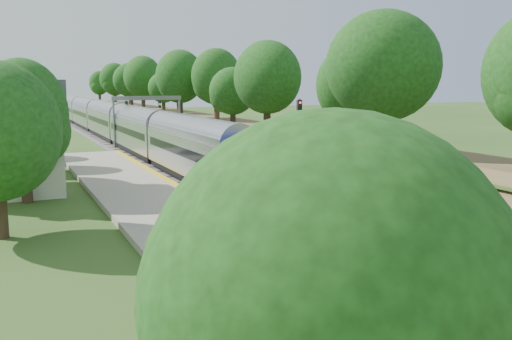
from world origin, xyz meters
name	(u,v)px	position (x,y,z in m)	size (l,w,h in m)	color
ground	(480,324)	(0.00, 0.00, 0.00)	(320.00, 320.00, 0.00)	#2D4C19
trackbed	(135,143)	(2.00, 60.00, 0.07)	(9.50, 170.00, 0.28)	#4C4944
platform	(182,225)	(-5.20, 16.00, 0.19)	(6.40, 68.00, 0.38)	gray
yellow_stripe	(231,216)	(-2.35, 16.00, 0.39)	(0.55, 68.00, 0.01)	gold
embankment	(197,126)	(10.35, 60.00, 1.95)	(10.64, 170.00, 11.70)	brown
signal_gantry	(147,107)	(2.47, 54.99, 4.82)	(8.40, 0.38, 6.20)	slate
trees_behind_platform	(54,142)	(-11.17, 20.67, 4.53)	(7.82, 53.32, 7.21)	#332316
train	(121,128)	(0.00, 58.45, 2.15)	(2.83, 113.69, 4.16)	black
lamppost_mid	(393,278)	(-3.99, -0.51, 2.32)	(0.43, 0.43, 4.35)	black
lamppost_far	(250,203)	(-3.48, 10.71, 2.28)	(0.42, 0.42, 4.25)	black
signal_platform	(296,186)	(-2.90, 7.30, 3.60)	(0.31, 0.24, 5.23)	slate
signal_farside	(299,133)	(6.20, 23.77, 4.11)	(0.36, 0.28, 6.53)	slate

